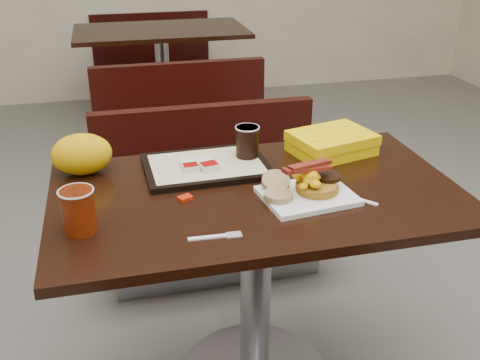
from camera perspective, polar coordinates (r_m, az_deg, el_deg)
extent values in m
cube|color=white|center=(1.61, 6.92, -1.61)|extent=(0.28, 0.23, 0.02)
cylinder|color=#A7791B|center=(1.62, 7.93, -0.66)|extent=(0.14, 0.14, 0.03)
cylinder|color=black|center=(1.64, 8.97, 0.37)|extent=(0.08, 0.08, 0.01)
ellipsoid|color=#FFB505|center=(1.59, 7.20, 0.21)|extent=(0.09, 0.09, 0.04)
cylinder|color=#A27F55|center=(1.56, 3.93, -1.60)|extent=(0.10, 0.10, 0.02)
cylinder|color=#A27F55|center=(1.62, 3.68, -0.16)|extent=(0.09, 0.09, 0.05)
cylinder|color=#8B2505|center=(1.47, -16.20, -3.07)|extent=(0.11, 0.11, 0.12)
cube|color=white|center=(1.63, 11.54, -1.76)|extent=(0.10, 0.12, 0.00)
cube|color=red|center=(1.60, -5.64, -1.83)|extent=(0.05, 0.04, 0.01)
cube|color=#8C0504|center=(1.70, -0.04, 0.13)|extent=(0.05, 0.04, 0.01)
cube|color=black|center=(1.78, -3.47, 1.40)|extent=(0.40, 0.29, 0.02)
cube|color=silver|center=(1.75, -5.19, 1.47)|extent=(0.05, 0.07, 0.02)
cube|color=silver|center=(1.75, -3.37, 1.58)|extent=(0.07, 0.09, 0.02)
cylinder|color=black|center=(1.81, 0.75, 3.95)|extent=(0.07, 0.07, 0.10)
cube|color=yellow|center=(1.92, 9.37, 3.77)|extent=(0.30, 0.25, 0.07)
ellipsoid|color=#EABC07|center=(1.80, -15.89, 2.57)|extent=(0.21, 0.17, 0.13)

